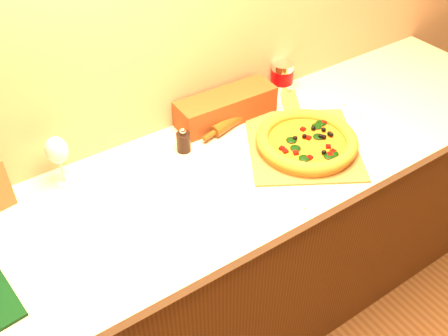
% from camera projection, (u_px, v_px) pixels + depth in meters
% --- Properties ---
extents(cabinet, '(2.80, 0.65, 0.86)m').
position_uv_depth(cabinet, '(209.00, 267.00, 1.97)').
color(cabinet, '#46260F').
rests_on(cabinet, ground).
extents(countertop, '(2.84, 0.68, 0.04)m').
position_uv_depth(countertop, '(206.00, 182.00, 1.68)').
color(countertop, beige).
rests_on(countertop, cabinet).
extents(pizza_peel, '(0.55, 0.61, 0.01)m').
position_uv_depth(pizza_peel, '(301.00, 142.00, 1.81)').
color(pizza_peel, brown).
rests_on(pizza_peel, countertop).
extents(pizza, '(0.36, 0.36, 0.05)m').
position_uv_depth(pizza, '(307.00, 141.00, 1.77)').
color(pizza, gold).
rests_on(pizza, pizza_peel).
extents(pepper_grinder, '(0.05, 0.05, 0.10)m').
position_uv_depth(pepper_grinder, '(183.00, 141.00, 1.76)').
color(pepper_grinder, black).
rests_on(pepper_grinder, countertop).
extents(rolling_pin, '(0.34, 0.11, 0.05)m').
position_uv_depth(rolling_pin, '(235.00, 118.00, 1.89)').
color(rolling_pin, '#54300E').
rests_on(rolling_pin, countertop).
extents(coffee_canister, '(0.09, 0.09, 0.13)m').
position_uv_depth(coffee_canister, '(282.00, 77.00, 2.05)').
color(coffee_canister, silver).
rests_on(coffee_canister, countertop).
extents(bread_bag, '(0.40, 0.14, 0.11)m').
position_uv_depth(bread_bag, '(226.00, 107.00, 1.90)').
color(bread_bag, brown).
rests_on(bread_bag, countertop).
extents(wine_glass, '(0.07, 0.07, 0.18)m').
position_uv_depth(wine_glass, '(57.00, 151.00, 1.57)').
color(wine_glass, silver).
rests_on(wine_glass, countertop).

